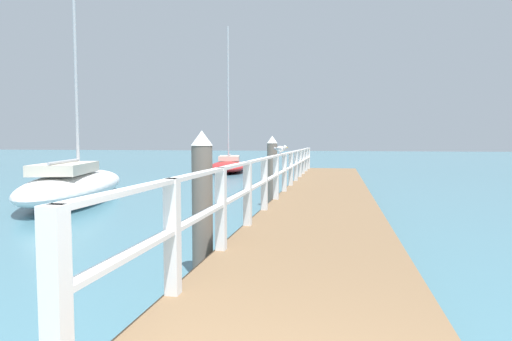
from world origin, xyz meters
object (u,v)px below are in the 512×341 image
object	(u,v)px
dock_piling_near	(202,203)
boat_1	(75,184)
dock_piling_far	(272,172)
seagull_foreground	(281,149)
boat_4	(229,165)

from	to	relation	value
dock_piling_near	boat_1	size ratio (longest dim) A/B	0.22
dock_piling_far	seagull_foreground	size ratio (longest dim) A/B	5.15
boat_1	seagull_foreground	bearing A→B (deg)	-28.82
dock_piling_far	dock_piling_near	bearing A→B (deg)	-90.00
dock_piling_near	seagull_foreground	size ratio (longest dim) A/B	5.15
dock_piling_near	seagull_foreground	world-z (taller)	dock_piling_near
boat_4	seagull_foreground	bearing A→B (deg)	97.48
boat_1	boat_4	world-z (taller)	boat_1
dock_piling_near	seagull_foreground	bearing A→B (deg)	85.63
dock_piling_near	seagull_foreground	distance (m)	5.12
dock_piling_far	boat_4	world-z (taller)	boat_4
dock_piling_far	boat_1	size ratio (longest dim) A/B	0.22
dock_piling_near	boat_1	xyz separation A→B (m)	(-6.23, 6.48, -0.49)
dock_piling_far	seagull_foreground	world-z (taller)	dock_piling_far
boat_1	boat_4	distance (m)	13.31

